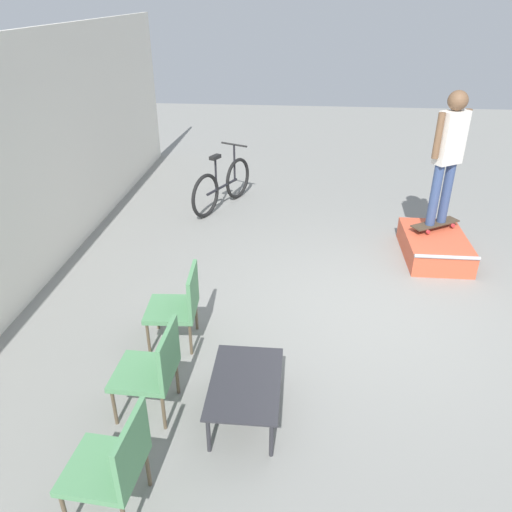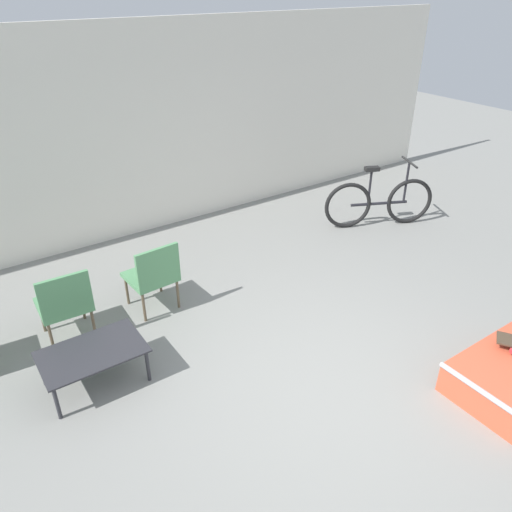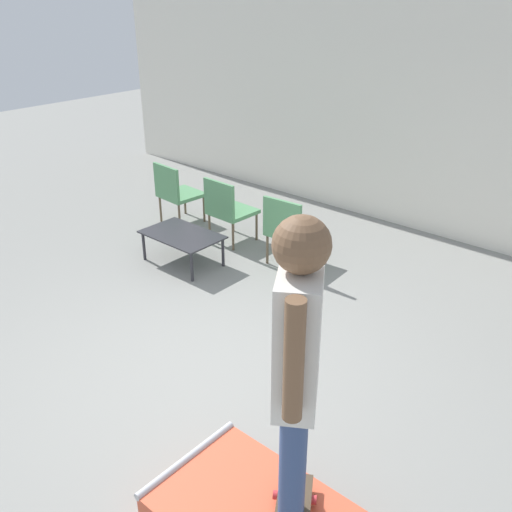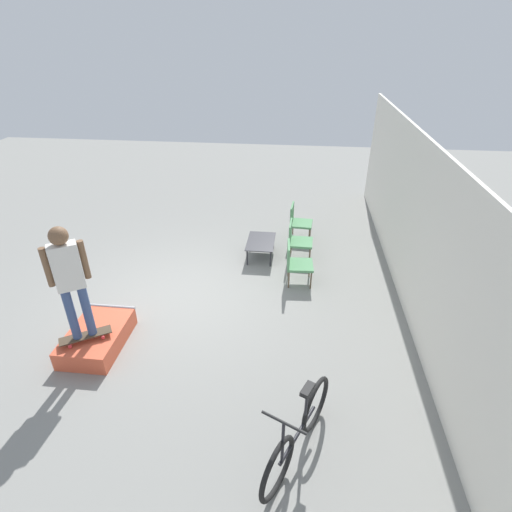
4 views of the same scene
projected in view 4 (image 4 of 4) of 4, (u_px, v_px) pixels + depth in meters
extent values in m
plane|color=gray|center=(182.00, 297.00, 7.78)|extent=(24.00, 24.00, 0.00)
cube|color=white|center=(422.00, 239.00, 6.62)|extent=(12.00, 0.06, 3.00)
cube|color=#DB5638|center=(97.00, 337.00, 6.51)|extent=(1.26, 0.83, 0.32)
cylinder|color=#B7B7BC|center=(112.00, 306.00, 6.98)|extent=(0.05, 0.83, 0.05)
cube|color=#473828|center=(86.00, 335.00, 6.18)|extent=(0.58, 0.76, 0.02)
cylinder|color=red|center=(70.00, 346.00, 6.02)|extent=(0.05, 0.06, 0.05)
cylinder|color=red|center=(69.00, 337.00, 6.20)|extent=(0.05, 0.06, 0.05)
cylinder|color=red|center=(103.00, 337.00, 6.20)|extent=(0.05, 0.06, 0.05)
cylinder|color=red|center=(101.00, 329.00, 6.38)|extent=(0.05, 0.06, 0.05)
cylinder|color=#384C7A|center=(87.00, 310.00, 6.00)|extent=(0.13, 0.13, 0.89)
cylinder|color=#384C7A|center=(71.00, 314.00, 5.91)|extent=(0.13, 0.13, 0.89)
cube|color=silver|center=(67.00, 267.00, 5.56)|extent=(0.37, 0.43, 0.70)
cylinder|color=brown|center=(84.00, 260.00, 5.63)|extent=(0.09, 0.09, 0.60)
cylinder|color=brown|center=(47.00, 267.00, 5.44)|extent=(0.09, 0.09, 0.60)
sphere|color=brown|center=(58.00, 236.00, 5.33)|extent=(0.26, 0.26, 0.26)
cube|color=#2D2D33|center=(261.00, 241.00, 8.99)|extent=(0.96, 0.61, 0.02)
cylinder|color=#2D2D33|center=(252.00, 240.00, 9.48)|extent=(0.04, 0.04, 0.37)
cylinder|color=#2D2D33|center=(247.00, 258.00, 8.74)|extent=(0.04, 0.04, 0.37)
cylinder|color=#2D2D33|center=(273.00, 241.00, 9.43)|extent=(0.04, 0.04, 0.37)
cylinder|color=#2D2D33|center=(271.00, 259.00, 8.69)|extent=(0.04, 0.04, 0.37)
cylinder|color=brown|center=(309.00, 236.00, 9.63)|extent=(0.03, 0.03, 0.38)
cylinder|color=brown|center=(310.00, 228.00, 10.01)|extent=(0.03, 0.03, 0.38)
cylinder|color=brown|center=(291.00, 235.00, 9.70)|extent=(0.03, 0.03, 0.38)
cylinder|color=brown|center=(293.00, 227.00, 10.08)|extent=(0.03, 0.03, 0.38)
cube|color=#569360|center=(301.00, 223.00, 9.75)|extent=(0.56, 0.56, 0.05)
cube|color=#569360|center=(292.00, 213.00, 9.66)|extent=(0.52, 0.08, 0.44)
cylinder|color=brown|center=(310.00, 256.00, 8.78)|extent=(0.03, 0.03, 0.38)
cylinder|color=brown|center=(310.00, 247.00, 9.16)|extent=(0.03, 0.03, 0.38)
cylinder|color=brown|center=(290.00, 255.00, 8.83)|extent=(0.03, 0.03, 0.38)
cylinder|color=brown|center=(291.00, 246.00, 9.21)|extent=(0.03, 0.03, 0.38)
cube|color=#569360|center=(301.00, 242.00, 8.89)|extent=(0.54, 0.54, 0.05)
cube|color=#569360|center=(290.00, 232.00, 8.80)|extent=(0.52, 0.06, 0.44)
cylinder|color=brown|center=(311.00, 280.00, 7.93)|extent=(0.03, 0.03, 0.38)
cylinder|color=brown|center=(309.00, 269.00, 8.32)|extent=(0.03, 0.03, 0.38)
cylinder|color=brown|center=(289.00, 280.00, 7.95)|extent=(0.03, 0.03, 0.38)
cylinder|color=brown|center=(288.00, 268.00, 8.34)|extent=(0.03, 0.03, 0.38)
cube|color=#569360|center=(300.00, 265.00, 8.03)|extent=(0.55, 0.55, 0.05)
cube|color=#569360|center=(288.00, 254.00, 7.92)|extent=(0.52, 0.07, 0.44)
torus|color=black|center=(277.00, 469.00, 4.34)|extent=(0.70, 0.37, 0.74)
torus|color=black|center=(315.00, 404.00, 5.09)|extent=(0.70, 0.37, 0.74)
cylinder|color=black|center=(298.00, 434.00, 4.72)|extent=(0.84, 0.42, 0.04)
cylinder|color=black|center=(306.00, 407.00, 4.72)|extent=(0.04, 0.04, 0.54)
cube|color=black|center=(308.00, 390.00, 4.57)|extent=(0.24, 0.18, 0.06)
cylinder|color=black|center=(283.00, 443.00, 4.26)|extent=(0.04, 0.04, 0.65)
cylinder|color=black|center=(284.00, 423.00, 4.10)|extent=(0.25, 0.48, 0.03)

